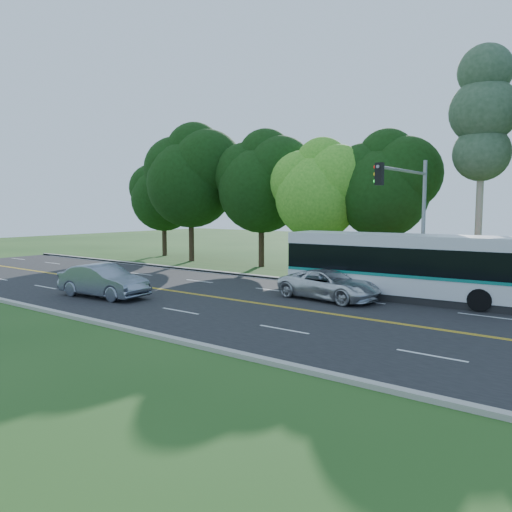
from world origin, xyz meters
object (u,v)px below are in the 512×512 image
Objects in this scene: transit_bus at (409,268)px; sedan at (103,281)px; traffic_signal at (411,205)px; suv at (329,285)px.

sedan is (-12.65, -8.74, -0.76)m from transit_bus.
traffic_signal is 5.58m from suv.
suv is (-3.16, -2.35, -0.87)m from transit_bus.
sedan is at bearing -149.06° from transit_bus.
transit_bus is 15.39m from sedan.
traffic_signal is 1.39× the size of sedan.
sedan is at bearing -144.96° from traffic_signal.
suv is at bearing -61.72° from sedan.
transit_bus is at bearing -47.32° from suv.
traffic_signal is at bearing -45.85° from suv.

